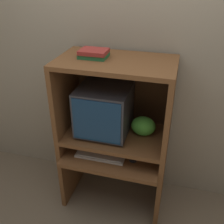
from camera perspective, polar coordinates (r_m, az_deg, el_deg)
name	(u,v)px	position (r m, az deg, el deg)	size (l,w,h in m)	color
ground_plane	(107,216)	(2.69, -1.02, -21.69)	(12.00, 12.00, 0.00)	#756651
wall_back	(125,65)	(2.41, 2.90, 10.26)	(6.00, 0.06, 2.60)	gray
desk_base	(114,169)	(2.55, 0.40, -12.30)	(0.94, 0.62, 0.60)	brown
desk_monitor_shelf	(115,137)	(2.37, 0.72, -5.36)	(0.94, 0.55, 0.17)	brown
hutch_upper	(117,87)	(2.17, 1.04, 5.57)	(0.94, 0.55, 0.68)	brown
crt_monitor	(104,110)	(2.27, -1.72, 0.51)	(0.44, 0.44, 0.43)	#333338
keyboard	(100,156)	(2.35, -2.60, -9.52)	(0.44, 0.13, 0.03)	beige
mouse	(133,161)	(2.30, 4.54, -10.50)	(0.07, 0.04, 0.03)	black
snack_bag	(143,126)	(2.30, 6.84, -3.05)	(0.21, 0.16, 0.17)	green
book_stack	(94,53)	(2.10, -4.00, 12.59)	(0.22, 0.18, 0.07)	#236638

